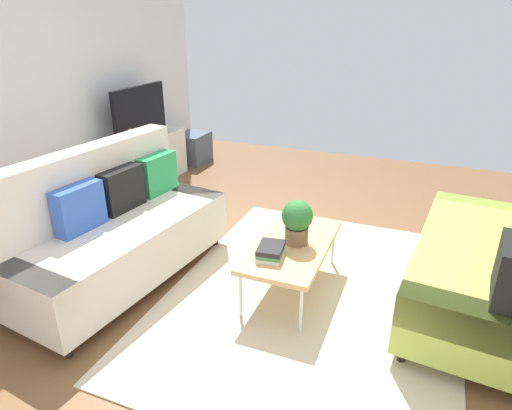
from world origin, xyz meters
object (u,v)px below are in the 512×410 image
object	(u,v)px
coffee_table	(292,246)
potted_plant	(297,220)
tv_console	(144,162)
vase_0	(107,144)
table_book_0	(271,255)
bottle_0	(130,136)
vase_1	(117,139)
tv	(140,113)
storage_trunk	(193,148)
couch_green	(490,258)
couch_beige	(114,229)

from	to	relation	value
coffee_table	potted_plant	xyz separation A→B (m)	(0.02, -0.03, 0.22)
tv_console	vase_0	size ratio (longest dim) A/B	10.65
coffee_table	table_book_0	size ratio (longest dim) A/B	4.58
bottle_0	vase_1	bearing A→B (deg)	147.67
coffee_table	vase_1	xyz separation A→B (m)	(1.16, 2.56, 0.33)
coffee_table	tv	xyz separation A→B (m)	(1.56, 2.49, 0.56)
bottle_0	vase_0	bearing A→B (deg)	163.98
vase_0	bottle_0	world-z (taller)	bottle_0
vase_0	tv	bearing A→B (deg)	-6.88
storage_trunk	vase_0	size ratio (longest dim) A/B	3.96
couch_green	coffee_table	xyz separation A→B (m)	(-0.28, 1.42, -0.05)
table_book_0	bottle_0	distance (m)	2.86
storage_trunk	potted_plant	bearing A→B (deg)	-137.31
table_book_0	couch_beige	bearing A→B (deg)	95.18
table_book_0	bottle_0	bearing A→B (deg)	56.92
vase_1	couch_green	bearing A→B (deg)	-102.41
couch_green	table_book_0	bearing A→B (deg)	115.59
vase_0	couch_green	bearing A→B (deg)	-100.04
tv_console	table_book_0	size ratio (longest dim) A/B	5.83
storage_trunk	table_book_0	distance (m)	3.74
storage_trunk	bottle_0	distance (m)	1.46
tv_console	vase_1	xyz separation A→B (m)	(-0.41, 0.05, 0.40)
potted_plant	vase_0	distance (m)	2.76
tv_console	tv	size ratio (longest dim) A/B	1.40
couch_green	coffee_table	size ratio (longest dim) A/B	1.80
couch_beige	table_book_0	xyz separation A→B (m)	(0.12, -1.33, -0.02)
tv_console	bottle_0	distance (m)	0.49
potted_plant	bottle_0	xyz separation A→B (m)	(1.28, 2.50, 0.12)
couch_beige	potted_plant	xyz separation A→B (m)	(0.40, -1.45, 0.16)
potted_plant	bottle_0	distance (m)	2.81
tv_console	tv	bearing A→B (deg)	-90.00
table_book_0	tv	bearing A→B (deg)	52.88
tv_console	couch_beige	bearing A→B (deg)	-150.64
couch_green	tv_console	size ratio (longest dim) A/B	1.41
couch_green	coffee_table	distance (m)	1.45
vase_0	potted_plant	bearing A→B (deg)	-110.43
tv	storage_trunk	world-z (taller)	tv
vase_1	storage_trunk	bearing A→B (deg)	-5.68
couch_green	potted_plant	world-z (taller)	couch_green
potted_plant	vase_0	world-z (taller)	potted_plant
coffee_table	potted_plant	distance (m)	0.22
tv_console	bottle_0	world-z (taller)	bottle_0
vase_0	bottle_0	size ratio (longest dim) A/B	0.72
vase_1	potted_plant	bearing A→B (deg)	-113.68
tv_console	potted_plant	xyz separation A→B (m)	(-1.54, -2.54, 0.30)
coffee_table	potted_plant	bearing A→B (deg)	-52.33
couch_green	bottle_0	size ratio (longest dim) A/B	10.89
tv_console	potted_plant	distance (m)	2.99
couch_beige	vase_0	size ratio (longest dim) A/B	15.12
storage_trunk	vase_0	world-z (taller)	vase_0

